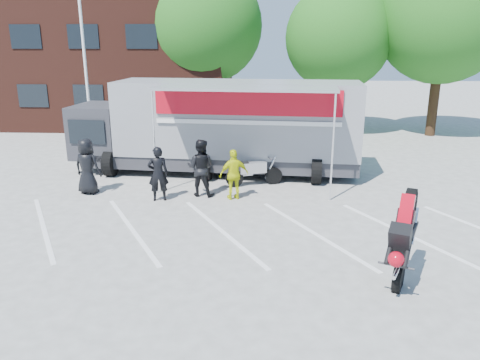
# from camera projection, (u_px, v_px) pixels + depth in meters

# --- Properties ---
(ground) EXTENTS (100.00, 100.00, 0.00)m
(ground) POSITION_uv_depth(u_px,v_px,m) (209.00, 247.00, 11.35)
(ground) COLOR #ACACA7
(ground) RESTS_ON ground
(parking_bay_lines) EXTENTS (18.09, 13.33, 0.01)m
(parking_bay_lines) POSITION_uv_depth(u_px,v_px,m) (214.00, 230.00, 12.30)
(parking_bay_lines) COLOR white
(parking_bay_lines) RESTS_ON ground
(office_building) EXTENTS (18.00, 8.00, 7.00)m
(office_building) POSITION_uv_depth(u_px,v_px,m) (78.00, 63.00, 28.09)
(office_building) COLOR #451E16
(office_building) RESTS_ON ground
(flagpole) EXTENTS (1.61, 0.12, 8.00)m
(flagpole) POSITION_uv_depth(u_px,v_px,m) (88.00, 34.00, 19.80)
(flagpole) COLOR white
(flagpole) RESTS_ON ground
(tree_left) EXTENTS (6.12, 6.12, 8.64)m
(tree_left) POSITION_uv_depth(u_px,v_px,m) (205.00, 26.00, 25.17)
(tree_left) COLOR #382314
(tree_left) RESTS_ON ground
(tree_mid) EXTENTS (5.44, 5.44, 7.68)m
(tree_mid) POSITION_uv_depth(u_px,v_px,m) (338.00, 38.00, 24.02)
(tree_mid) COLOR #382314
(tree_mid) RESTS_ON ground
(tree_right) EXTENTS (6.46, 6.46, 9.12)m
(tree_right) POSITION_uv_depth(u_px,v_px,m) (443.00, 18.00, 23.02)
(tree_right) COLOR #382314
(tree_right) RESTS_ON ground
(transporter_truck) EXTENTS (11.07, 5.99, 3.40)m
(transporter_truck) POSITION_uv_depth(u_px,v_px,m) (225.00, 172.00, 17.75)
(transporter_truck) COLOR gray
(transporter_truck) RESTS_ON ground
(parked_motorcycle) EXTENTS (2.14, 1.25, 1.06)m
(parked_motorcycle) POSITION_uv_depth(u_px,v_px,m) (254.00, 185.00, 16.15)
(parked_motorcycle) COLOR #ADADB2
(parked_motorcycle) RESTS_ON ground
(stunt_bike_rider) EXTENTS (1.53, 2.01, 2.14)m
(stunt_bike_rider) POSITION_uv_depth(u_px,v_px,m) (402.00, 275.00, 9.97)
(stunt_bike_rider) COLOR black
(stunt_bike_rider) RESTS_ON ground
(spectator_leather_a) EXTENTS (1.00, 0.78, 1.81)m
(spectator_leather_a) POSITION_uv_depth(u_px,v_px,m) (87.00, 166.00, 15.07)
(spectator_leather_a) COLOR black
(spectator_leather_a) RESTS_ON ground
(spectator_leather_b) EXTENTS (0.70, 0.54, 1.72)m
(spectator_leather_b) POSITION_uv_depth(u_px,v_px,m) (158.00, 174.00, 14.41)
(spectator_leather_b) COLOR black
(spectator_leather_b) RESTS_ON ground
(spectator_leather_c) EXTENTS (0.99, 0.83, 1.84)m
(spectator_leather_c) POSITION_uv_depth(u_px,v_px,m) (201.00, 168.00, 14.85)
(spectator_leather_c) COLOR black
(spectator_leather_c) RESTS_ON ground
(spectator_hivis) EXTENTS (1.01, 0.71, 1.60)m
(spectator_hivis) POSITION_uv_depth(u_px,v_px,m) (234.00, 175.00, 14.55)
(spectator_hivis) COLOR #D1DD0B
(spectator_hivis) RESTS_ON ground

